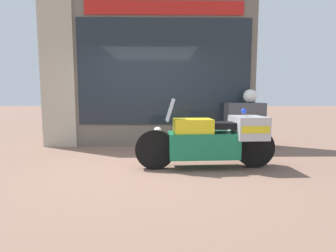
% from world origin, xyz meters
% --- Properties ---
extents(ground_plane, '(60.00, 60.00, 0.00)m').
position_xyz_m(ground_plane, '(0.00, 0.00, 0.00)').
color(ground_plane, '#7A5B4C').
extents(shop_building, '(5.20, 0.55, 3.52)m').
position_xyz_m(shop_building, '(-0.36, 2.00, 1.77)').
color(shop_building, '#6B6056').
rests_on(shop_building, ground).
extents(window_display, '(3.94, 0.30, 1.93)m').
position_xyz_m(window_display, '(0.33, 2.03, 0.46)').
color(window_display, slate).
rests_on(window_display, ground).
extents(paramedic_motorcycle, '(2.40, 0.70, 1.19)m').
position_xyz_m(paramedic_motorcycle, '(1.21, -0.19, 0.52)').
color(paramedic_motorcycle, black).
rests_on(paramedic_motorcycle, ground).
extents(utility_cabinet, '(0.86, 0.49, 1.08)m').
position_xyz_m(utility_cabinet, '(2.24, 1.48, 0.54)').
color(utility_cabinet, '#4C4C51').
rests_on(utility_cabinet, ground).
extents(white_helmet, '(0.31, 0.31, 0.31)m').
position_xyz_m(white_helmet, '(2.36, 1.47, 1.24)').
color(white_helmet, white).
rests_on(white_helmet, utility_cabinet).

